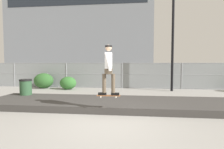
{
  "coord_description": "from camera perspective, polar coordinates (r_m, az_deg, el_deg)",
  "views": [
    {
      "loc": [
        0.84,
        -5.39,
        1.82
      ],
      "look_at": [
        -0.17,
        3.25,
        1.29
      ],
      "focal_mm": 29.68,
      "sensor_mm": 36.0,
      "label": 1
    }
  ],
  "objects": [
    {
      "name": "ground_plane",
      "position": [
        5.75,
        -2.18,
        -14.94
      ],
      "size": [
        120.0,
        120.0,
        0.0
      ],
      "primitive_type": "plane",
      "color": "gray"
    },
    {
      "name": "gravel_berm",
      "position": [
        7.85,
        0.34,
        -8.92
      ],
      "size": [
        10.72,
        2.61,
        0.26
      ],
      "primitive_type": "cube",
      "color": "#3D3A38",
      "rests_on": "ground_plane"
    },
    {
      "name": "skateboard",
      "position": [
        6.36,
        -1.03,
        -6.53
      ],
      "size": [
        0.81,
        0.24,
        0.07
      ],
      "color": "#9E5B33"
    },
    {
      "name": "skater",
      "position": [
        6.26,
        -1.04,
        2.36
      ],
      "size": [
        0.72,
        0.59,
        1.71
      ],
      "color": "black",
      "rests_on": "skateboard"
    },
    {
      "name": "chain_fence",
      "position": [
        13.51,
        3.07,
        -0.27
      ],
      "size": [
        25.34,
        0.06,
        1.85
      ],
      "color": "gray",
      "rests_on": "ground_plane"
    },
    {
      "name": "street_lamp",
      "position": [
        12.86,
        18.28,
        13.93
      ],
      "size": [
        0.44,
        0.44,
        6.72
      ],
      "color": "black",
      "rests_on": "ground_plane"
    },
    {
      "name": "parked_car_near",
      "position": [
        17.24,
        -5.49,
        0.22
      ],
      "size": [
        4.5,
        2.14,
        1.66
      ],
      "color": "#B7BABF",
      "rests_on": "ground_plane"
    },
    {
      "name": "parked_car_mid",
      "position": [
        17.4,
        17.07,
        0.11
      ],
      "size": [
        4.45,
        2.04,
        1.66
      ],
      "color": "#474C54",
      "rests_on": "ground_plane"
    },
    {
      "name": "library_building",
      "position": [
        45.57,
        -8.76,
        16.07
      ],
      "size": [
        31.06,
        13.1,
        23.53
      ],
      "color": "slate",
      "rests_on": "ground_plane"
    },
    {
      "name": "shrub_left",
      "position": [
        14.36,
        -20.31,
        -1.79
      ],
      "size": [
        1.42,
        1.16,
        1.1
      ],
      "color": "#2D5B28",
      "rests_on": "ground_plane"
    },
    {
      "name": "shrub_center",
      "position": [
        13.21,
        -13.39,
        -2.57
      ],
      "size": [
        1.15,
        0.94,
        0.89
      ],
      "color": "#336B2D",
      "rests_on": "ground_plane"
    },
    {
      "name": "trash_bin",
      "position": [
        10.09,
        -25.02,
        -4.24
      ],
      "size": [
        0.59,
        0.59,
        1.03
      ],
      "color": "#2D5133",
      "rests_on": "ground_plane"
    }
  ]
}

